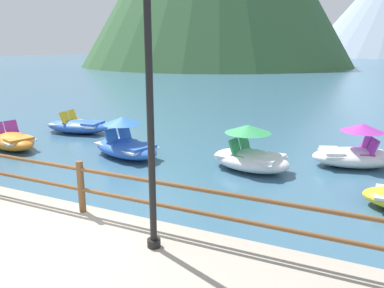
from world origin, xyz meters
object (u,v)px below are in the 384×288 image
object	(u,v)px
lamp_post	(149,85)
pedal_boat_4	(356,153)
pedal_boat_7	(126,144)
pedal_boat_3	(11,140)
pedal_boat_2	(78,126)
pedal_boat_0	(250,155)

from	to	relation	value
lamp_post	pedal_boat_4	distance (m)	7.60
pedal_boat_7	pedal_boat_4	bearing A→B (deg)	16.14
pedal_boat_3	pedal_boat_7	xyz separation A→B (m)	(3.98, 0.83, 0.11)
lamp_post	pedal_boat_2	size ratio (longest dim) A/B	1.47
lamp_post	pedal_boat_4	world-z (taller)	lamp_post
pedal_boat_4	pedal_boat_3	bearing A→B (deg)	-165.53
pedal_boat_3	pedal_boat_7	distance (m)	4.07
pedal_boat_0	pedal_boat_2	size ratio (longest dim) A/B	0.90
lamp_post	pedal_boat_3	world-z (taller)	lamp_post
pedal_boat_7	pedal_boat_0	bearing A→B (deg)	5.23
pedal_boat_0	pedal_boat_3	size ratio (longest dim) A/B	0.92
pedal_boat_4	pedal_boat_2	bearing A→B (deg)	179.55
pedal_boat_0	pedal_boat_2	distance (m)	7.56
pedal_boat_0	pedal_boat_3	bearing A→B (deg)	-171.43
pedal_boat_0	pedal_boat_4	bearing A→B (deg)	30.13
pedal_boat_0	pedal_boat_4	xyz separation A→B (m)	(2.60, 1.51, -0.02)
lamp_post	pedal_boat_7	distance (m)	6.67
pedal_boat_4	lamp_post	bearing A→B (deg)	-110.84
pedal_boat_2	pedal_boat_7	world-z (taller)	pedal_boat_7
pedal_boat_2	pedal_boat_4	xyz separation A→B (m)	(9.99, -0.08, 0.14)
lamp_post	pedal_boat_7	bearing A→B (deg)	128.27
pedal_boat_0	pedal_boat_7	size ratio (longest dim) A/B	0.89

